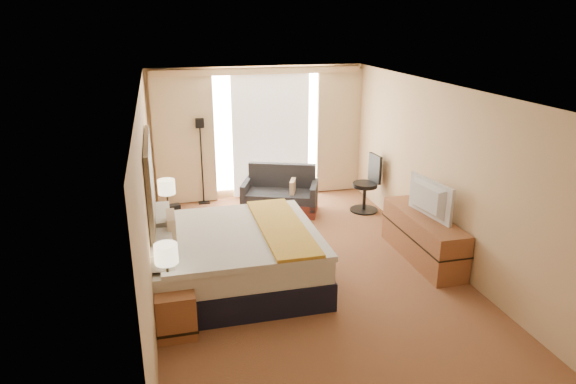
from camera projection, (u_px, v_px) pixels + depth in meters
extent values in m
cube|color=#5A1E19|center=(306.00, 272.00, 7.40)|extent=(4.20, 7.00, 0.02)
cube|color=silver|center=(308.00, 90.00, 6.56)|extent=(4.20, 7.00, 0.02)
cube|color=tan|center=(258.00, 133.00, 10.19)|extent=(4.20, 0.02, 2.60)
cube|color=tan|center=(440.00, 331.00, 3.77)|extent=(4.20, 0.02, 2.60)
cube|color=tan|center=(148.00, 199.00, 6.49)|extent=(0.02, 7.00, 2.60)
cube|color=tan|center=(445.00, 175.00, 7.47)|extent=(0.02, 7.00, 2.60)
cube|color=black|center=(151.00, 195.00, 6.69)|extent=(0.06, 1.85, 1.50)
cube|color=#975C37|center=(176.00, 311.00, 5.92)|extent=(0.45, 0.52, 0.55)
cube|color=#975C37|center=(169.00, 229.00, 8.21)|extent=(0.45, 0.52, 0.55)
cube|color=#975C37|center=(423.00, 237.00, 7.72)|extent=(0.50, 1.80, 0.70)
cube|color=white|center=(270.00, 132.00, 10.21)|extent=(2.30, 0.02, 2.30)
cube|color=beige|center=(184.00, 140.00, 9.75)|extent=(1.15, 0.09, 2.50)
cube|color=beige|center=(338.00, 131.00, 10.47)|extent=(0.90, 0.09, 2.50)
cube|color=white|center=(271.00, 134.00, 10.19)|extent=(1.55, 0.04, 2.50)
cube|color=tan|center=(258.00, 71.00, 9.65)|extent=(4.00, 0.16, 0.12)
cube|color=black|center=(234.00, 271.00, 7.02)|extent=(2.27, 2.05, 0.38)
cube|color=silver|center=(233.00, 248.00, 6.91)|extent=(2.21, 2.00, 0.32)
cube|color=silver|center=(239.00, 234.00, 6.87)|extent=(2.07, 2.07, 0.08)
cube|color=gold|center=(281.00, 226.00, 6.99)|extent=(0.59, 2.07, 0.04)
cube|color=silver|center=(160.00, 249.00, 6.13)|extent=(0.30, 0.84, 0.19)
cube|color=silver|center=(159.00, 219.00, 7.04)|extent=(0.30, 0.84, 0.19)
cube|color=beige|center=(172.00, 228.00, 6.61)|extent=(0.11, 0.45, 0.39)
cube|color=maroon|center=(280.00, 205.00, 9.66)|extent=(1.55, 1.19, 0.25)
cube|color=#2B2C30|center=(280.00, 196.00, 9.54)|extent=(1.40, 1.02, 0.16)
cube|color=#2B2C30|center=(282.00, 177.00, 9.78)|extent=(1.24, 0.59, 0.54)
cube|color=#2B2C30|center=(246.00, 192.00, 9.66)|extent=(0.36, 0.72, 0.44)
cube|color=#2B2C30|center=(314.00, 195.00, 9.51)|extent=(0.36, 0.72, 0.44)
cube|color=beige|center=(293.00, 188.00, 9.46)|extent=(0.20, 0.35, 0.31)
cube|color=black|center=(204.00, 202.00, 10.16)|extent=(0.21, 0.21, 0.02)
cylinder|color=black|center=(202.00, 165.00, 9.91)|extent=(0.03, 0.03, 1.50)
cube|color=black|center=(200.00, 123.00, 9.64)|extent=(0.15, 0.15, 0.17)
cylinder|color=black|center=(364.00, 210.00, 9.73)|extent=(0.53, 0.53, 0.03)
cylinder|color=black|center=(364.00, 197.00, 9.65)|extent=(0.06, 0.06, 0.47)
cylinder|color=black|center=(365.00, 185.00, 9.57)|extent=(0.46, 0.46, 0.07)
cube|color=black|center=(375.00, 168.00, 9.53)|extent=(0.09, 0.42, 0.53)
cube|color=black|center=(169.00, 287.00, 5.85)|extent=(0.09, 0.09, 0.04)
cylinder|color=black|center=(168.00, 273.00, 5.79)|extent=(0.03, 0.03, 0.33)
cylinder|color=#F8E5BA|center=(166.00, 254.00, 5.71)|extent=(0.26, 0.26, 0.23)
cube|color=black|center=(169.00, 212.00, 8.08)|extent=(0.09, 0.09, 0.04)
cylinder|color=black|center=(168.00, 201.00, 8.02)|extent=(0.03, 0.03, 0.33)
cylinder|color=#F8E5BA|center=(166.00, 187.00, 7.94)|extent=(0.26, 0.26, 0.23)
cube|color=#81B0C7|center=(184.00, 280.00, 5.93)|extent=(0.15, 0.15, 0.11)
cube|color=black|center=(174.00, 207.00, 8.27)|extent=(0.21, 0.18, 0.07)
imported|color=black|center=(425.00, 199.00, 7.46)|extent=(0.26, 0.97, 0.56)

